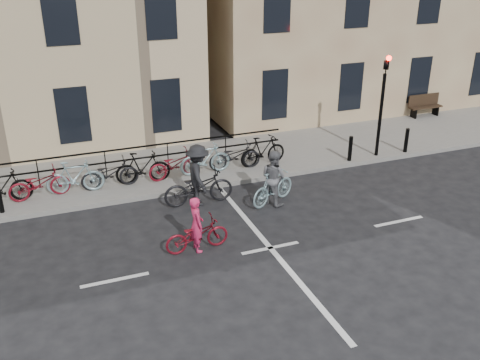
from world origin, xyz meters
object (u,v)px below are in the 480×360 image
object	(u,v)px
traffic_light	(383,94)
cyclist_pink	(197,232)
cyclist_grey	(273,182)
bench	(424,104)
cyclist_dark	(198,181)

from	to	relation	value
traffic_light	cyclist_pink	size ratio (longest dim) A/B	2.30
traffic_light	cyclist_grey	world-z (taller)	traffic_light
bench	cyclist_dark	size ratio (longest dim) A/B	0.75
bench	cyclist_grey	size ratio (longest dim) A/B	0.89
bench	cyclist_grey	distance (m)	11.19
cyclist_pink	cyclist_dark	size ratio (longest dim) A/B	0.79
traffic_light	cyclist_grey	size ratio (longest dim) A/B	2.17
cyclist_grey	cyclist_dark	bearing A→B (deg)	46.10
bench	cyclist_dark	world-z (taller)	cyclist_dark
cyclist_dark	traffic_light	bearing A→B (deg)	-78.96
bench	cyclist_dark	distance (m)	12.79
traffic_light	cyclist_dark	world-z (taller)	traffic_light
traffic_light	bench	world-z (taller)	traffic_light
cyclist_grey	bench	bearing A→B (deg)	-85.65
traffic_light	cyclist_grey	bearing A→B (deg)	-159.01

